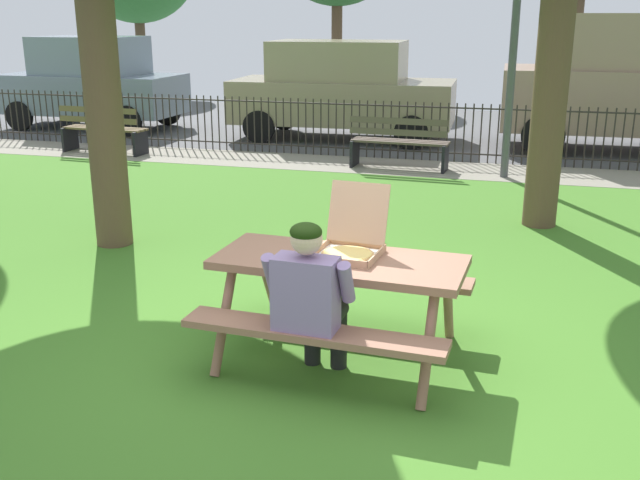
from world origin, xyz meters
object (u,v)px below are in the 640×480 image
object	(u,v)px
picnic_table_foreground	(339,281)
pizza_box_open	(351,242)
park_bench_left	(103,130)
park_bench_center	(399,144)
parked_car_left	(92,82)
parked_car_right	(637,80)
adult_at_table	(311,296)
parked_car_center	(342,89)

from	to	relation	value
picnic_table_foreground	pizza_box_open	distance (m)	0.30
park_bench_left	park_bench_center	size ratio (longest dim) A/B	1.00
parked_car_left	parked_car_right	xyz separation A→B (m)	(11.14, 0.00, 0.29)
park_bench_left	parked_car_right	world-z (taller)	parked_car_right
park_bench_left	parked_car_left	distance (m)	3.31
parked_car_right	park_bench_center	bearing A→B (deg)	-145.16
adult_at_table	park_bench_center	bearing A→B (deg)	94.79
parked_car_center	park_bench_left	bearing A→B (deg)	-144.76
parked_car_left	parked_car_center	world-z (taller)	parked_car_left
adult_at_table	park_bench_center	xyz separation A→B (m)	(-0.63, 7.48, -0.24)
park_bench_left	parked_car_left	xyz separation A→B (m)	(-1.83, 2.70, 0.59)
picnic_table_foreground	parked_car_center	xyz separation A→B (m)	(-2.33, 9.68, 0.41)
park_bench_center	pizza_box_open	bearing A→B (deg)	-83.72
pizza_box_open	parked_car_center	distance (m)	9.85
parked_car_left	pizza_box_open	bearing A→B (deg)	-49.97
adult_at_table	picnic_table_foreground	bearing A→B (deg)	81.46
picnic_table_foreground	parked_car_left	size ratio (longest dim) A/B	0.48
pizza_box_open	parked_car_left	world-z (taller)	parked_car_left
park_bench_center	parked_car_right	size ratio (longest dim) A/B	0.34
park_bench_center	parked_car_left	size ratio (longest dim) A/B	0.41
adult_at_table	park_bench_left	size ratio (longest dim) A/B	0.73
parked_car_center	parked_car_right	xyz separation A→B (m)	(5.50, 0.00, 0.30)
park_bench_left	picnic_table_foreground	bearing A→B (deg)	-48.65
pizza_box_open	adult_at_table	size ratio (longest dim) A/B	0.49
parked_car_center	park_bench_center	bearing A→B (deg)	-58.88
adult_at_table	parked_car_right	xyz separation A→B (m)	(3.25, 10.18, 0.65)
pizza_box_open	park_bench_left	world-z (taller)	pizza_box_open
park_bench_left	parked_car_left	world-z (taller)	parked_car_left
pizza_box_open	park_bench_center	size ratio (longest dim) A/B	0.36
pizza_box_open	parked_car_center	world-z (taller)	parked_car_center
picnic_table_foreground	parked_car_center	world-z (taller)	parked_car_center
parked_car_center	parked_car_right	size ratio (longest dim) A/B	0.94
pizza_box_open	park_bench_center	distance (m)	6.91
picnic_table_foreground	pizza_box_open	bearing A→B (deg)	66.62
picnic_table_foreground	pizza_box_open	xyz separation A→B (m)	(0.05, 0.12, 0.27)
park_bench_center	parked_car_center	distance (m)	3.20
picnic_table_foreground	adult_at_table	size ratio (longest dim) A/B	1.58
adult_at_table	parked_car_left	world-z (taller)	parked_car_left
adult_at_table	parked_car_left	distance (m)	12.88
pizza_box_open	parked_car_center	bearing A→B (deg)	104.01
adult_at_table	parked_car_center	xyz separation A→B (m)	(-2.25, 10.17, 0.35)
park_bench_center	adult_at_table	bearing A→B (deg)	-85.21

